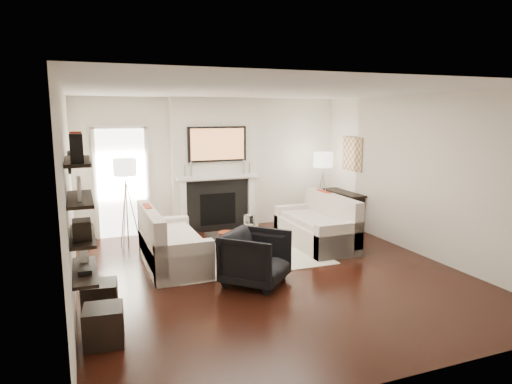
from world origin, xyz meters
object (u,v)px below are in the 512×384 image
object	(u,v)px
loveseat_left_base	(173,253)
armchair	(256,255)
lamp_left_shade	(125,167)
coffee_table	(241,234)
lamp_right_shade	(323,160)
loveseat_right_base	(315,234)
ottoman_near	(100,298)

from	to	relation	value
loveseat_left_base	armchair	bearing A→B (deg)	-52.33
lamp_left_shade	coffee_table	bearing A→B (deg)	-38.82
lamp_right_shade	loveseat_right_base	bearing A→B (deg)	-125.02
lamp_left_shade	lamp_right_shade	xyz separation A→B (m)	(3.90, -0.16, 0.00)
lamp_left_shade	armchair	bearing A→B (deg)	-59.78
lamp_left_shade	lamp_right_shade	distance (m)	3.90
loveseat_right_base	lamp_left_shade	distance (m)	3.62
armchair	lamp_right_shade	world-z (taller)	lamp_right_shade
lamp_right_shade	ottoman_near	xyz separation A→B (m)	(-4.52, -2.64, -1.25)
coffee_table	armchair	bearing A→B (deg)	-99.53
loveseat_left_base	lamp_right_shade	bearing A→B (deg)	19.53
loveseat_left_base	ottoman_near	bearing A→B (deg)	-128.88
loveseat_left_base	coffee_table	bearing A→B (deg)	-0.54
loveseat_right_base	lamp_right_shade	distance (m)	1.75
ottoman_near	loveseat_right_base	bearing A→B (deg)	23.17
loveseat_left_base	loveseat_right_base	size ratio (longest dim) A/B	1.00
coffee_table	lamp_right_shade	xyz separation A→B (m)	(2.21, 1.20, 1.05)
armchair	loveseat_left_base	bearing A→B (deg)	83.24
loveseat_left_base	lamp_left_shade	size ratio (longest dim) A/B	4.50
armchair	lamp_left_shade	bearing A→B (deg)	75.79
armchair	ottoman_near	size ratio (longest dim) A/B	2.07
lamp_left_shade	lamp_right_shade	world-z (taller)	same
loveseat_right_base	armchair	xyz separation A→B (m)	(-1.70, -1.38, 0.20)
armchair	ottoman_near	distance (m)	2.13
coffee_table	lamp_right_shade	distance (m)	2.73
loveseat_left_base	coffee_table	xyz separation A→B (m)	(1.13, -0.01, 0.19)
lamp_right_shade	armchair	bearing A→B (deg)	-135.29
loveseat_left_base	lamp_right_shade	distance (m)	3.76
loveseat_left_base	coffee_table	distance (m)	1.15
coffee_table	loveseat_right_base	bearing A→B (deg)	6.95
loveseat_right_base	ottoman_near	xyz separation A→B (m)	(-3.81, -1.63, -0.01)
armchair	coffee_table	bearing A→B (deg)	36.05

